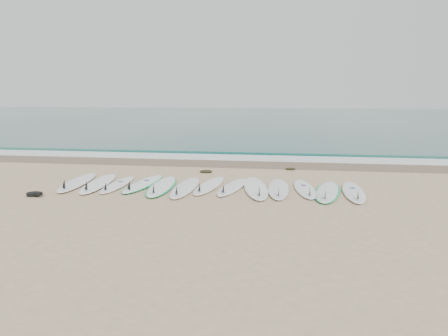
# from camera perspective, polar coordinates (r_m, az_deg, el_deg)

# --- Properties ---
(ground) EXTENTS (120.00, 120.00, 0.00)m
(ground) POSITION_cam_1_polar(r_m,az_deg,el_deg) (11.62, -1.99, -2.68)
(ground) COLOR tan
(ocean) EXTENTS (120.00, 55.00, 0.03)m
(ocean) POSITION_cam_1_polar(r_m,az_deg,el_deg) (43.77, 5.91, 6.49)
(ocean) COLOR #1F5C54
(ocean) RESTS_ON ground
(wet_sand_band) EXTENTS (120.00, 1.80, 0.01)m
(wet_sand_band) POSITION_cam_1_polar(r_m,az_deg,el_deg) (15.59, 0.78, 0.57)
(wet_sand_band) COLOR brown
(wet_sand_band) RESTS_ON ground
(foam_band) EXTENTS (120.00, 1.40, 0.04)m
(foam_band) POSITION_cam_1_polar(r_m,az_deg,el_deg) (16.96, 1.43, 1.37)
(foam_band) COLOR silver
(foam_band) RESTS_ON ground
(wave_crest) EXTENTS (120.00, 1.00, 0.10)m
(wave_crest) POSITION_cam_1_polar(r_m,az_deg,el_deg) (18.43, 2.02, 2.13)
(wave_crest) COLOR #1F5C54
(wave_crest) RESTS_ON ground
(surfboard_0) EXTENTS (0.95, 2.82, 0.35)m
(surfboard_0) POSITION_cam_1_polar(r_m,az_deg,el_deg) (12.79, -18.66, -1.75)
(surfboard_0) COLOR white
(surfboard_0) RESTS_ON ground
(surfboard_1) EXTENTS (0.94, 2.84, 0.36)m
(surfboard_1) POSITION_cam_1_polar(r_m,az_deg,el_deg) (12.45, -16.13, -1.93)
(surfboard_1) COLOR white
(surfboard_1) RESTS_ON ground
(surfboard_2) EXTENTS (0.56, 2.32, 0.29)m
(surfboard_2) POSITION_cam_1_polar(r_m,az_deg,el_deg) (12.19, -13.83, -2.12)
(surfboard_2) COLOR white
(surfboard_2) RESTS_ON ground
(surfboard_3) EXTENTS (0.76, 2.57, 0.32)m
(surfboard_3) POSITION_cam_1_polar(r_m,az_deg,el_deg) (12.18, -10.55, -2.02)
(surfboard_3) COLOR white
(surfboard_3) RESTS_ON ground
(surfboard_4) EXTENTS (0.87, 2.72, 0.34)m
(surfboard_4) POSITION_cam_1_polar(r_m,az_deg,el_deg) (11.77, -8.16, -2.36)
(surfboard_4) COLOR white
(surfboard_4) RESTS_ON ground
(surfboard_5) EXTENTS (0.62, 2.68, 0.34)m
(surfboard_5) POSITION_cam_1_polar(r_m,az_deg,el_deg) (11.49, -5.14, -2.54)
(surfboard_5) COLOR white
(surfboard_5) RESTS_ON ground
(surfboard_6) EXTENTS (0.73, 2.50, 0.32)m
(surfboard_6) POSITION_cam_1_polar(r_m,az_deg,el_deg) (11.72, -2.02, -2.29)
(surfboard_6) COLOR white
(surfboard_6) RESTS_ON ground
(surfboard_7) EXTENTS (0.83, 2.42, 0.30)m
(surfboard_7) POSITION_cam_1_polar(r_m,az_deg,el_deg) (11.56, 1.08, -2.47)
(surfboard_7) COLOR white
(surfboard_7) RESTS_ON ground
(surfboard_8) EXTENTS (1.05, 2.94, 0.37)m
(surfboard_8) POSITION_cam_1_polar(r_m,az_deg,el_deg) (11.43, 4.18, -2.57)
(surfboard_8) COLOR white
(surfboard_8) RESTS_ON ground
(surfboard_9) EXTENTS (0.62, 2.61, 0.33)m
(surfboard_9) POSITION_cam_1_polar(r_m,az_deg,el_deg) (11.40, 7.12, -2.69)
(surfboard_9) COLOR white
(surfboard_9) RESTS_ON ground
(surfboard_10) EXTENTS (0.75, 2.43, 0.31)m
(surfboard_10) POSITION_cam_1_polar(r_m,az_deg,el_deg) (11.52, 10.53, -2.68)
(surfboard_10) COLOR white
(surfboard_10) RESTS_ON ground
(surfboard_11) EXTENTS (0.97, 2.65, 0.33)m
(surfboard_11) POSITION_cam_1_polar(r_m,az_deg,el_deg) (11.34, 13.35, -3.00)
(surfboard_11) COLOR white
(surfboard_11) RESTS_ON ground
(surfboard_12) EXTENTS (0.60, 2.54, 0.32)m
(surfboard_12) POSITION_cam_1_polar(r_m,az_deg,el_deg) (11.43, 16.59, -3.01)
(surfboard_12) COLOR white
(surfboard_12) RESTS_ON ground
(seaweed_near) EXTENTS (0.41, 0.32, 0.08)m
(seaweed_near) POSITION_cam_1_polar(r_m,az_deg,el_deg) (13.90, -2.36, -0.44)
(seaweed_near) COLOR black
(seaweed_near) RESTS_ON ground
(seaweed_far) EXTENTS (0.34, 0.26, 0.07)m
(seaweed_far) POSITION_cam_1_polar(r_m,az_deg,el_deg) (14.54, 8.67, -0.11)
(seaweed_far) COLOR black
(seaweed_far) RESTS_ON ground
(leash_coil) EXTENTS (0.46, 0.36, 0.11)m
(leash_coil) POSITION_cam_1_polar(r_m,az_deg,el_deg) (11.73, -23.52, -3.14)
(leash_coil) COLOR black
(leash_coil) RESTS_ON ground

